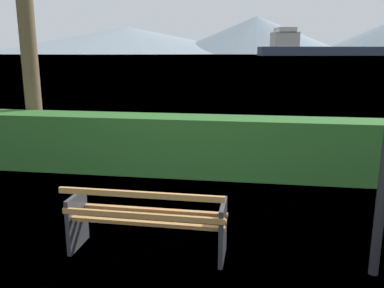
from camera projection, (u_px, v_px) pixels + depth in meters
ground_plane at (149, 251)px, 4.79m from camera, size 1400.00×1400.00×0.00m
water_surface at (255, 55)px, 300.12m from camera, size 620.00×620.00×0.00m
park_bench at (147, 220)px, 4.64m from camera, size 1.86×0.59×0.87m
hedge_row at (191, 146)px, 7.75m from camera, size 13.44×0.81×1.13m
cargo_ship_large at (317, 48)px, 275.61m from camera, size 95.48×36.26×18.62m
distant_hills at (258, 35)px, 565.72m from camera, size 779.38×410.41×65.66m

